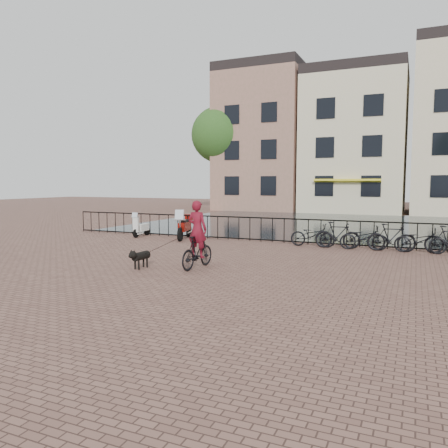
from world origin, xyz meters
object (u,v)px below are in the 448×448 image
at_px(motorcycle, 185,224).
at_px(scooter, 141,224).
at_px(cyclist, 197,238).
at_px(dog, 141,258).

bearing_deg(motorcycle, scooter, 165.14).
xyz_separation_m(cyclist, dog, (-1.49, -0.66, -0.58)).
bearing_deg(scooter, cyclist, -47.95).
xyz_separation_m(cyclist, scooter, (-5.79, 5.64, -0.29)).
bearing_deg(cyclist, motorcycle, -52.93).
distance_m(dog, scooter, 7.64).
distance_m(cyclist, dog, 1.73).
bearing_deg(scooter, motorcycle, -4.83).
bearing_deg(scooter, dog, -59.40).
distance_m(cyclist, scooter, 8.09).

